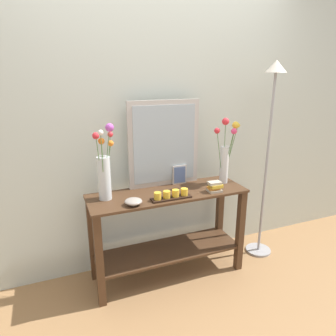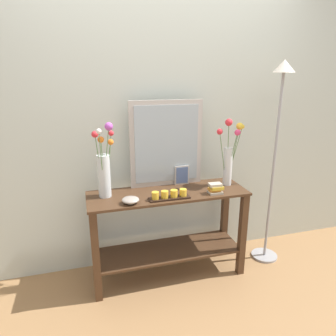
{
  "view_description": "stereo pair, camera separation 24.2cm",
  "coord_description": "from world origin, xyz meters",
  "px_view_note": "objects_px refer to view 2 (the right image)",
  "views": [
    {
      "loc": [
        -0.87,
        -2.14,
        1.68
      ],
      "look_at": [
        0.0,
        0.0,
        0.97
      ],
      "focal_mm": 32.7,
      "sensor_mm": 36.0,
      "label": 1
    },
    {
      "loc": [
        -0.64,
        -2.22,
        1.68
      ],
      "look_at": [
        0.0,
        0.0,
        0.97
      ],
      "focal_mm": 32.7,
      "sensor_mm": 36.0,
      "label": 2
    }
  ],
  "objects_px": {
    "console_table": "(168,224)",
    "tall_vase_left": "(104,169)",
    "mirror_leaning": "(167,144)",
    "candle_tray": "(169,195)",
    "book_stack": "(215,188)",
    "picture_frame_small": "(182,175)",
    "decorative_bowl": "(130,200)",
    "vase_right": "(229,156)",
    "floor_lamp": "(277,132)"
  },
  "relations": [
    {
      "from": "console_table",
      "to": "tall_vase_left",
      "type": "distance_m",
      "value": 0.71
    },
    {
      "from": "console_table",
      "to": "picture_frame_small",
      "type": "relative_size",
      "value": 7.76
    },
    {
      "from": "tall_vase_left",
      "to": "floor_lamp",
      "type": "distance_m",
      "value": 1.47
    },
    {
      "from": "vase_right",
      "to": "floor_lamp",
      "type": "relative_size",
      "value": 0.32
    },
    {
      "from": "floor_lamp",
      "to": "console_table",
      "type": "bearing_deg",
      "value": 179.31
    },
    {
      "from": "picture_frame_small",
      "to": "mirror_leaning",
      "type": "bearing_deg",
      "value": 168.12
    },
    {
      "from": "vase_right",
      "to": "book_stack",
      "type": "relative_size",
      "value": 5.01
    },
    {
      "from": "console_table",
      "to": "mirror_leaning",
      "type": "xyz_separation_m",
      "value": [
        0.04,
        0.18,
        0.65
      ]
    },
    {
      "from": "tall_vase_left",
      "to": "book_stack",
      "type": "distance_m",
      "value": 0.89
    },
    {
      "from": "picture_frame_small",
      "to": "book_stack",
      "type": "xyz_separation_m",
      "value": [
        0.19,
        -0.27,
        -0.04
      ]
    },
    {
      "from": "tall_vase_left",
      "to": "picture_frame_small",
      "type": "relative_size",
      "value": 3.51
    },
    {
      "from": "console_table",
      "to": "mirror_leaning",
      "type": "bearing_deg",
      "value": 77.9
    },
    {
      "from": "mirror_leaning",
      "to": "decorative_bowl",
      "type": "distance_m",
      "value": 0.59
    },
    {
      "from": "console_table",
      "to": "tall_vase_left",
      "type": "bearing_deg",
      "value": 174.26
    },
    {
      "from": "candle_tray",
      "to": "book_stack",
      "type": "xyz_separation_m",
      "value": [
        0.39,
        0.01,
        0.01
      ]
    },
    {
      "from": "candle_tray",
      "to": "book_stack",
      "type": "distance_m",
      "value": 0.39
    },
    {
      "from": "candle_tray",
      "to": "picture_frame_small",
      "type": "relative_size",
      "value": 1.91
    },
    {
      "from": "tall_vase_left",
      "to": "vase_right",
      "type": "height_order",
      "value": "tall_vase_left"
    },
    {
      "from": "vase_right",
      "to": "decorative_bowl",
      "type": "xyz_separation_m",
      "value": [
        -0.87,
        -0.16,
        -0.23
      ]
    },
    {
      "from": "book_stack",
      "to": "picture_frame_small",
      "type": "bearing_deg",
      "value": 124.97
    },
    {
      "from": "candle_tray",
      "to": "decorative_bowl",
      "type": "xyz_separation_m",
      "value": [
        -0.3,
        -0.01,
        -0.0
      ]
    },
    {
      "from": "console_table",
      "to": "candle_tray",
      "type": "bearing_deg",
      "value": -101.5
    },
    {
      "from": "console_table",
      "to": "candle_tray",
      "type": "xyz_separation_m",
      "value": [
        -0.03,
        -0.13,
        0.32
      ]
    },
    {
      "from": "vase_right",
      "to": "book_stack",
      "type": "height_order",
      "value": "vase_right"
    },
    {
      "from": "console_table",
      "to": "book_stack",
      "type": "relative_size",
      "value": 11.24
    },
    {
      "from": "mirror_leaning",
      "to": "console_table",
      "type": "bearing_deg",
      "value": -102.1
    },
    {
      "from": "decorative_bowl",
      "to": "picture_frame_small",
      "type": "bearing_deg",
      "value": 30.08
    },
    {
      "from": "picture_frame_small",
      "to": "decorative_bowl",
      "type": "height_order",
      "value": "picture_frame_small"
    },
    {
      "from": "tall_vase_left",
      "to": "candle_tray",
      "type": "height_order",
      "value": "tall_vase_left"
    },
    {
      "from": "picture_frame_small",
      "to": "floor_lamp",
      "type": "distance_m",
      "value": 0.89
    },
    {
      "from": "candle_tray",
      "to": "book_stack",
      "type": "relative_size",
      "value": 2.76
    },
    {
      "from": "mirror_leaning",
      "to": "floor_lamp",
      "type": "height_order",
      "value": "floor_lamp"
    },
    {
      "from": "mirror_leaning",
      "to": "decorative_bowl",
      "type": "relative_size",
      "value": 5.57
    },
    {
      "from": "console_table",
      "to": "tall_vase_left",
      "type": "relative_size",
      "value": 2.21
    },
    {
      "from": "tall_vase_left",
      "to": "book_stack",
      "type": "height_order",
      "value": "tall_vase_left"
    },
    {
      "from": "picture_frame_small",
      "to": "decorative_bowl",
      "type": "bearing_deg",
      "value": -149.92
    },
    {
      "from": "mirror_leaning",
      "to": "decorative_bowl",
      "type": "bearing_deg",
      "value": -139.33
    },
    {
      "from": "book_stack",
      "to": "vase_right",
      "type": "bearing_deg",
      "value": 39.18
    },
    {
      "from": "tall_vase_left",
      "to": "candle_tray",
      "type": "bearing_deg",
      "value": -21.12
    },
    {
      "from": "console_table",
      "to": "floor_lamp",
      "type": "distance_m",
      "value": 1.21
    },
    {
      "from": "floor_lamp",
      "to": "candle_tray",
      "type": "bearing_deg",
      "value": -173.15
    },
    {
      "from": "candle_tray",
      "to": "book_stack",
      "type": "height_order",
      "value": "book_stack"
    },
    {
      "from": "mirror_leaning",
      "to": "book_stack",
      "type": "relative_size",
      "value": 6.27
    },
    {
      "from": "candle_tray",
      "to": "floor_lamp",
      "type": "distance_m",
      "value": 1.08
    },
    {
      "from": "vase_right",
      "to": "mirror_leaning",
      "type": "bearing_deg",
      "value": 163.14
    },
    {
      "from": "picture_frame_small",
      "to": "vase_right",
      "type": "bearing_deg",
      "value": -18.53
    },
    {
      "from": "vase_right",
      "to": "decorative_bowl",
      "type": "distance_m",
      "value": 0.92
    },
    {
      "from": "mirror_leaning",
      "to": "candle_tray",
      "type": "height_order",
      "value": "mirror_leaning"
    },
    {
      "from": "tall_vase_left",
      "to": "book_stack",
      "type": "relative_size",
      "value": 5.09
    },
    {
      "from": "candle_tray",
      "to": "picture_frame_small",
      "type": "bearing_deg",
      "value": 55.29
    }
  ]
}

